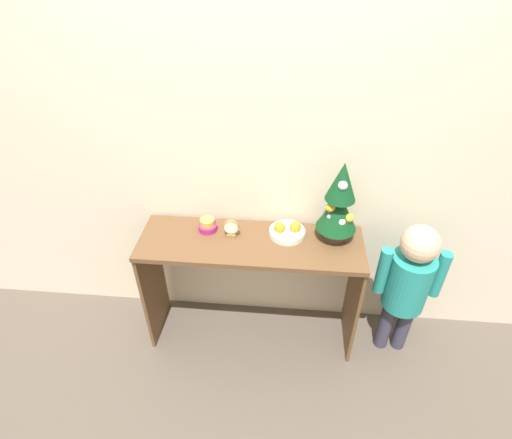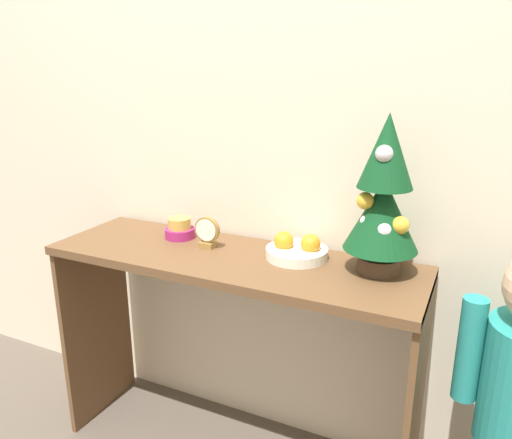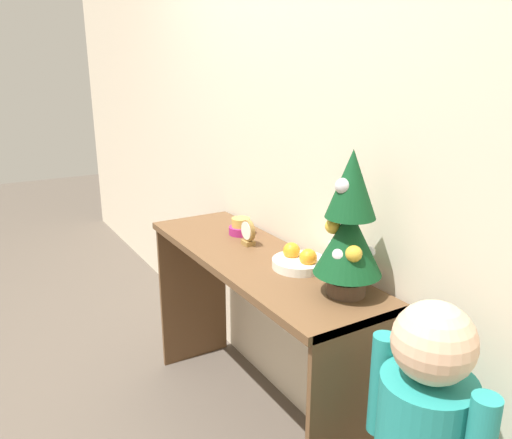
{
  "view_description": "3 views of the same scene",
  "coord_description": "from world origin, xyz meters",
  "px_view_note": "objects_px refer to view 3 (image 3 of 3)",
  "views": [
    {
      "loc": [
        0.18,
        -1.52,
        2.25
      ],
      "look_at": [
        0.03,
        0.21,
        0.95
      ],
      "focal_mm": 28.0,
      "sensor_mm": 36.0,
      "label": 1
    },
    {
      "loc": [
        0.74,
        -1.17,
        1.41
      ],
      "look_at": [
        0.08,
        0.23,
        0.93
      ],
      "focal_mm": 35.0,
      "sensor_mm": 36.0,
      "label": 2
    },
    {
      "loc": [
        1.63,
        -0.76,
        1.51
      ],
      "look_at": [
        0.01,
        0.2,
        0.95
      ],
      "focal_mm": 35.0,
      "sensor_mm": 36.0,
      "label": 3
    }
  ],
  "objects_px": {
    "fruit_bowl": "(299,261)",
    "child_figure": "(423,434)",
    "singing_bowl": "(241,227)",
    "desk_clock": "(248,233)",
    "mini_tree": "(349,226)"
  },
  "relations": [
    {
      "from": "fruit_bowl",
      "to": "child_figure",
      "type": "relative_size",
      "value": 0.21
    },
    {
      "from": "fruit_bowl",
      "to": "singing_bowl",
      "type": "height_order",
      "value": "fruit_bowl"
    },
    {
      "from": "fruit_bowl",
      "to": "singing_bowl",
      "type": "relative_size",
      "value": 1.88
    },
    {
      "from": "desk_clock",
      "to": "mini_tree",
      "type": "bearing_deg",
      "value": 3.72
    },
    {
      "from": "mini_tree",
      "to": "singing_bowl",
      "type": "relative_size",
      "value": 4.43
    },
    {
      "from": "desk_clock",
      "to": "singing_bowl",
      "type": "bearing_deg",
      "value": 162.16
    },
    {
      "from": "mini_tree",
      "to": "child_figure",
      "type": "height_order",
      "value": "mini_tree"
    },
    {
      "from": "fruit_bowl",
      "to": "desk_clock",
      "type": "bearing_deg",
      "value": -172.62
    },
    {
      "from": "desk_clock",
      "to": "child_figure",
      "type": "xyz_separation_m",
      "value": [
        1.03,
        -0.06,
        -0.25
      ]
    },
    {
      "from": "desk_clock",
      "to": "child_figure",
      "type": "bearing_deg",
      "value": -3.46
    },
    {
      "from": "singing_bowl",
      "to": "child_figure",
      "type": "bearing_deg",
      "value": -5.31
    },
    {
      "from": "mini_tree",
      "to": "singing_bowl",
      "type": "bearing_deg",
      "value": 179.31
    },
    {
      "from": "mini_tree",
      "to": "fruit_bowl",
      "type": "distance_m",
      "value": 0.34
    },
    {
      "from": "mini_tree",
      "to": "desk_clock",
      "type": "distance_m",
      "value": 0.62
    },
    {
      "from": "mini_tree",
      "to": "fruit_bowl",
      "type": "xyz_separation_m",
      "value": [
        -0.27,
        0.0,
        -0.21
      ]
    }
  ]
}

